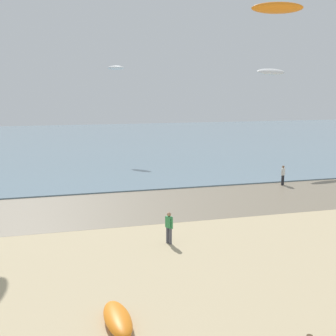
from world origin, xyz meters
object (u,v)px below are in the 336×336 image
person_nearest_camera (283,175)px  kite_aloft_0 (277,8)px  grounded_kite (118,319)px  kite_aloft_10 (116,68)px  kite_aloft_7 (271,72)px  person_mid_beach (169,227)px

person_nearest_camera → kite_aloft_0: 13.92m
grounded_kite → kite_aloft_0: kite_aloft_0 is taller
kite_aloft_0 → kite_aloft_10: kite_aloft_0 is taller
grounded_kite → kite_aloft_0: size_ratio=0.70×
person_nearest_camera → kite_aloft_7: (3.52, 9.26, 9.02)m
person_nearest_camera → grounded_kite: bearing=-132.6°
person_nearest_camera → kite_aloft_0: size_ratio=0.48×
person_nearest_camera → person_mid_beach: (-13.26, -11.26, 0.00)m
kite_aloft_0 → kite_aloft_10: bearing=-55.6°
person_mid_beach → kite_aloft_10: bearing=86.4°
grounded_kite → kite_aloft_0: bearing=-46.1°
grounded_kite → kite_aloft_7: bearing=-39.1°
person_mid_beach → kite_aloft_7: (16.78, 20.51, 9.02)m
grounded_kite → kite_aloft_0: 23.71m
person_mid_beach → kite_aloft_0: bearing=35.5°
person_mid_beach → grounded_kite: size_ratio=0.68×
kite_aloft_0 → person_nearest_camera: bearing=-113.2°
kite_aloft_7 → kite_aloft_10: kite_aloft_10 is taller
grounded_kite → kite_aloft_10: size_ratio=1.01×
person_mid_beach → grounded_kite: 8.36m
kite_aloft_0 → kite_aloft_7: 15.87m
person_mid_beach → grounded_kite: bearing=-117.8°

